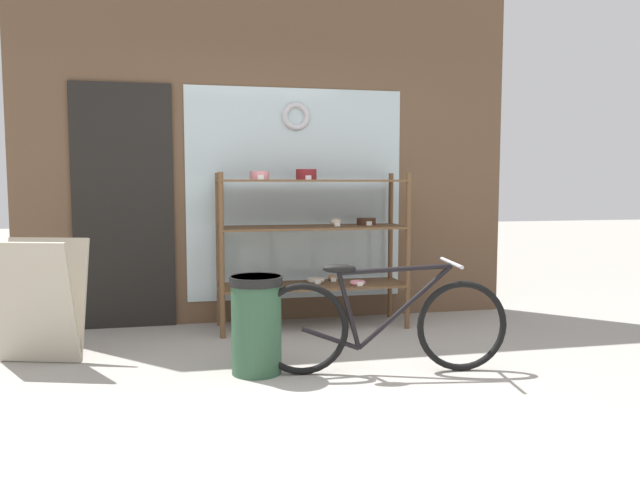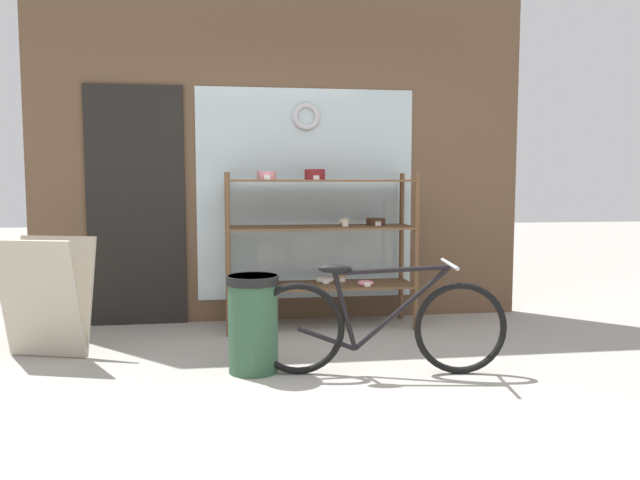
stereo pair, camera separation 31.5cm
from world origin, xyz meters
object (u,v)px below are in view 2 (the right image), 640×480
(bicycle, at_px, (378,324))
(trash_bin, at_px, (253,320))
(sandwich_board, at_px, (47,297))
(display_case, at_px, (321,232))

(bicycle, relative_size, trash_bin, 2.57)
(sandwich_board, xyz_separation_m, trash_bin, (1.46, -0.57, -0.08))
(bicycle, bearing_deg, display_case, 105.01)
(bicycle, bearing_deg, trash_bin, 175.86)
(trash_bin, bearing_deg, sandwich_board, 158.55)
(trash_bin, bearing_deg, display_case, 62.63)
(display_case, height_order, trash_bin, display_case)
(sandwich_board, relative_size, trash_bin, 1.32)
(display_case, relative_size, bicycle, 0.97)
(bicycle, height_order, sandwich_board, sandwich_board)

